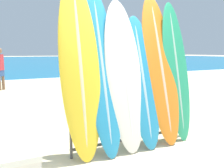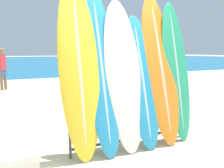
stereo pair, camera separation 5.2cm
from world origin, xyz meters
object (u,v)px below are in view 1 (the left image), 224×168
at_px(surfboard_slot_0, 80,68).
at_px(surfboard_slot_4, 160,67).
at_px(surfboard_slot_2, 124,74).
at_px(surfboard_slot_5, 176,70).
at_px(surfboard_slot_1, 102,70).
at_px(person_mid_beach, 121,73).
at_px(person_near_water, 0,67).
at_px(surfboard_rack, 134,117).
at_px(surfboard_slot_3, 142,80).

xyz_separation_m(surfboard_slot_0, surfboard_slot_4, (1.36, 0.02, -0.03)).
distance_m(surfboard_slot_2, surfboard_slot_5, 1.00).
bearing_deg(surfboard_slot_1, surfboard_slot_4, -0.43).
xyz_separation_m(surfboard_slot_1, surfboard_slot_5, (1.33, -0.03, -0.04)).
xyz_separation_m(surfboard_slot_4, person_mid_beach, (0.35, 2.02, -0.29)).
relative_size(surfboard_slot_1, person_near_water, 1.49).
bearing_deg(person_mid_beach, surfboard_slot_1, -139.13).
height_order(surfboard_slot_0, person_near_water, surfboard_slot_0).
bearing_deg(surfboard_slot_4, surfboard_rack, -172.13).
height_order(surfboard_slot_1, surfboard_slot_3, surfboard_slot_1).
height_order(surfboard_slot_2, surfboard_slot_5, surfboard_slot_5).
relative_size(surfboard_slot_4, person_near_water, 1.50).
distance_m(surfboard_slot_2, person_mid_beach, 2.31).
xyz_separation_m(surfboard_slot_5, person_near_water, (-2.82, 6.45, -0.27)).
bearing_deg(surfboard_slot_4, surfboard_slot_1, 179.57).
height_order(surfboard_slot_0, surfboard_slot_2, surfboard_slot_0).
bearing_deg(person_mid_beach, surfboard_slot_5, -105.90).
bearing_deg(surfboard_slot_0, surfboard_slot_2, -1.00).
distance_m(surfboard_slot_0, person_mid_beach, 2.68).
xyz_separation_m(surfboard_slot_2, person_mid_beach, (1.03, 2.06, -0.21)).
distance_m(surfboard_slot_1, surfboard_slot_2, 0.34).
relative_size(surfboard_slot_1, surfboard_slot_2, 1.06).
relative_size(surfboard_rack, surfboard_slot_5, 0.89).
bearing_deg(surfboard_slot_5, surfboard_slot_2, -179.40).
height_order(surfboard_slot_0, surfboard_slot_5, surfboard_slot_0).
xyz_separation_m(surfboard_rack, surfboard_slot_2, (-0.16, 0.04, 0.67)).
height_order(surfboard_slot_0, surfboard_slot_1, surfboard_slot_0).
height_order(surfboard_slot_3, person_near_water, surfboard_slot_3).
distance_m(surfboard_slot_1, person_mid_beach, 2.45).
xyz_separation_m(surfboard_slot_2, person_near_water, (-1.83, 6.46, -0.25)).
bearing_deg(surfboard_slot_2, surfboard_rack, -13.01).
distance_m(surfboard_slot_2, surfboard_slot_3, 0.33).
bearing_deg(person_mid_beach, surfboard_slot_4, -114.64).
xyz_separation_m(surfboard_rack, person_mid_beach, (0.87, 2.09, 0.45)).
bearing_deg(person_near_water, person_mid_beach, 84.48).
relative_size(surfboard_rack, surfboard_slot_2, 0.91).
xyz_separation_m(surfboard_rack, surfboard_slot_4, (0.53, 0.07, 0.74)).
distance_m(surfboard_slot_0, surfboard_slot_3, 1.01).
height_order(surfboard_rack, surfboard_slot_3, surfboard_slot_3).
distance_m(surfboard_slot_4, surfboard_slot_5, 0.32).
distance_m(surfboard_slot_0, surfboard_slot_2, 0.68).
distance_m(surfboard_slot_0, surfboard_slot_4, 1.36).
distance_m(surfboard_slot_2, person_near_water, 6.72).
bearing_deg(person_near_water, surfboard_slot_3, 69.79).
height_order(surfboard_slot_1, person_near_water, surfboard_slot_1).
bearing_deg(surfboard_slot_3, person_mid_beach, 70.83).
relative_size(surfboard_slot_1, surfboard_slot_4, 0.99).
height_order(surfboard_slot_1, person_mid_beach, surfboard_slot_1).
bearing_deg(surfboard_slot_2, surfboard_slot_1, 172.69).
xyz_separation_m(surfboard_slot_0, person_near_water, (-1.15, 6.45, -0.36)).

